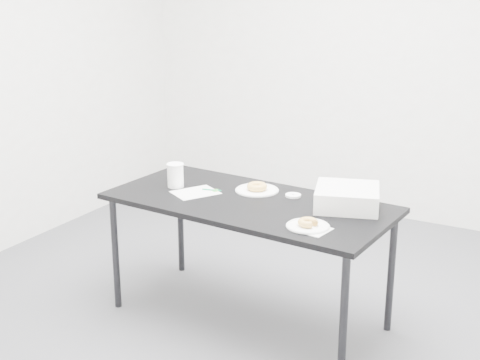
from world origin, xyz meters
The scene contains 14 objects.
floor centered at (0.00, 0.00, 0.00)m, with size 4.00×4.00×0.00m, color #4D4D52.
wall_back centered at (0.00, 2.00, 1.35)m, with size 4.00×0.02×2.70m, color white.
table centered at (0.06, -0.12, 0.68)m, with size 1.65×0.86×0.73m.
scorecard centered at (-0.28, -0.15, 0.73)m, with size 0.20×0.25×0.00m, color white.
logo_patch centered at (-0.19, -0.06, 0.73)m, with size 0.04×0.04×0.00m, color green.
pen centered at (-0.21, -0.07, 0.74)m, with size 0.01×0.01×0.12m, color #0C8555.
napkin centered at (0.55, -0.36, 0.73)m, with size 0.15×0.15×0.00m, color white.
plate_near centered at (0.52, -0.34, 0.74)m, with size 0.22×0.22×0.01m, color white.
donut_near centered at (0.52, -0.34, 0.76)m, with size 0.10×0.10×0.03m, color gold.
plate_far centered at (0.02, 0.06, 0.73)m, with size 0.25×0.25×0.01m, color white.
donut_far centered at (0.02, 0.06, 0.76)m, with size 0.12×0.12×0.04m, color gold.
coffee_cup centered at (-0.44, -0.11, 0.80)m, with size 0.10×0.10×0.14m, color white.
cup_lid centered at (0.25, 0.07, 0.74)m, with size 0.09×0.09×0.01m, color white.
bakery_box centered at (0.58, 0.04, 0.79)m, with size 0.34×0.34×0.11m, color silver.
Camera 1 is at (1.73, -3.24, 1.94)m, focal length 50.00 mm.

